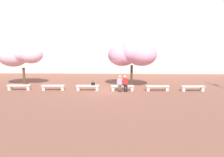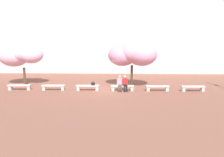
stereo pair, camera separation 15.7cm
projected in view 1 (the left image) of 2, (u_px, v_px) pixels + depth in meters
name	position (u px, v px, depth m)	size (l,w,h in m)	color
ground_plane	(105.00, 91.00, 18.26)	(100.00, 100.00, 0.00)	brown
building_facade	(110.00, 32.00, 29.75)	(32.90, 4.00, 10.92)	beige
stone_bench_west_end	(19.00, 87.00, 18.41)	(1.94, 0.50, 0.45)	#BCB7AD
stone_bench_near_west	(53.00, 87.00, 18.33)	(1.94, 0.50, 0.45)	#BCB7AD
stone_bench_center	(88.00, 87.00, 18.25)	(1.94, 0.50, 0.45)	#BCB7AD
stone_bench_near_east	(122.00, 87.00, 18.17)	(1.94, 0.50, 0.45)	#BCB7AD
stone_bench_east_end	(157.00, 87.00, 18.08)	(1.94, 0.50, 0.45)	#BCB7AD
stone_bench_far_east	(193.00, 88.00, 18.00)	(1.94, 0.50, 0.45)	#BCB7AD
person_seated_left	(120.00, 83.00, 18.06)	(0.51, 0.69, 1.29)	black
person_seated_right	(125.00, 83.00, 18.05)	(0.51, 0.72, 1.29)	black
handbag	(93.00, 84.00, 18.20)	(0.30, 0.15, 0.34)	black
cherry_tree_main	(132.00, 54.00, 19.36)	(4.31, 3.17, 4.04)	#473323
cherry_tree_secondary	(20.00, 55.00, 20.17)	(4.20, 2.58, 3.89)	#513828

